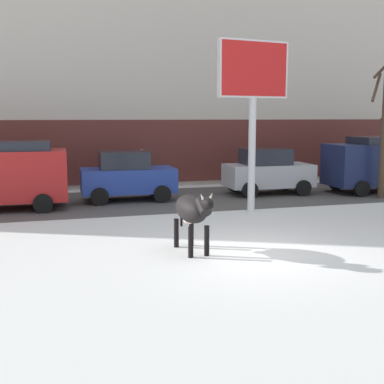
# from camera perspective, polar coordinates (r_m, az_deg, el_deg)

# --- Properties ---
(ground_plane) EXTENTS (120.00, 120.00, 0.00)m
(ground_plane) POSITION_cam_1_polar(r_m,az_deg,el_deg) (11.96, 5.86, -6.73)
(ground_plane) COLOR white
(road_strip) EXTENTS (60.00, 5.60, 0.01)m
(road_strip) POSITION_cam_1_polar(r_m,az_deg,el_deg) (19.21, -2.69, -0.85)
(road_strip) COLOR #514F4C
(road_strip) RESTS_ON ground
(building_facade) EXTENTS (44.00, 6.10, 13.00)m
(building_facade) POSITION_cam_1_polar(r_m,az_deg,el_deg) (25.70, -6.32, 15.99)
(building_facade) COLOR beige
(building_facade) RESTS_ON ground
(cow_black) EXTENTS (0.73, 1.92, 1.54)m
(cow_black) POSITION_cam_1_polar(r_m,az_deg,el_deg) (11.63, 0.01, -2.11)
(cow_black) COLOR black
(cow_black) RESTS_ON ground
(billboard) EXTENTS (2.52, 0.59, 5.56)m
(billboard) POSITION_cam_1_polar(r_m,az_deg,el_deg) (16.65, 6.97, 12.53)
(billboard) COLOR silver
(billboard) RESTS_ON ground
(car_blue_hatchback) EXTENTS (3.53, 1.97, 1.86)m
(car_blue_hatchback) POSITION_cam_1_polar(r_m,az_deg,el_deg) (19.06, -7.39, 1.81)
(car_blue_hatchback) COLOR #233D9E
(car_blue_hatchback) RESTS_ON ground
(car_silver_hatchback) EXTENTS (3.53, 1.97, 1.86)m
(car_silver_hatchback) POSITION_cam_1_polar(r_m,az_deg,el_deg) (20.71, 8.59, 2.33)
(car_silver_hatchback) COLOR #B7BABF
(car_silver_hatchback) RESTS_ON ground
(car_navy_van) EXTENTS (4.63, 2.18, 2.32)m
(car_navy_van) POSITION_cam_1_polar(r_m,az_deg,el_deg) (22.48, 20.73, 3.16)
(car_navy_van) COLOR #19234C
(car_navy_van) RESTS_ON ground
(pedestrian_near_billboard) EXTENTS (0.36, 0.24, 1.73)m
(pedestrian_near_billboard) POSITION_cam_1_polar(r_m,az_deg,el_deg) (25.75, 15.84, 3.20)
(pedestrian_near_billboard) COLOR #282833
(pedestrian_near_billboard) RESTS_ON ground
(pedestrian_by_cars) EXTENTS (0.36, 0.24, 1.73)m
(pedestrian_by_cars) POSITION_cam_1_polar(r_m,az_deg,el_deg) (21.93, -15.87, 2.32)
(pedestrian_by_cars) COLOR #282833
(pedestrian_by_cars) RESTS_ON ground
(pedestrian_far_left) EXTENTS (0.36, 0.24, 1.73)m
(pedestrian_far_left) POSITION_cam_1_polar(r_m,az_deg,el_deg) (22.28, -5.67, 2.69)
(pedestrian_far_left) COLOR #282833
(pedestrian_far_left) RESTS_ON ground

